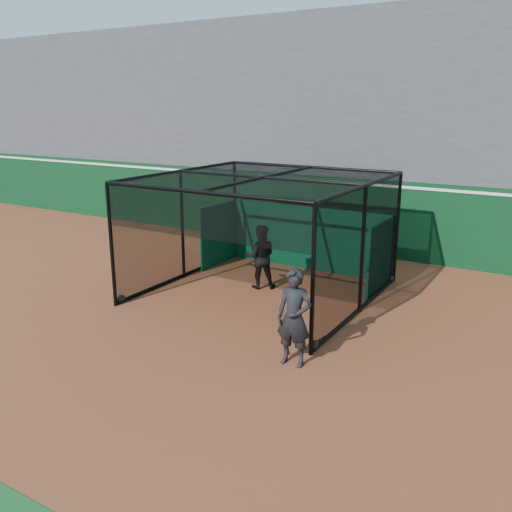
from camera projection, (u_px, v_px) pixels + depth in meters
The scene contains 6 objects.
ground at pixel (188, 337), 11.66m from camera, with size 120.00×120.00×0.00m, color brown.
outfield_wall at pixel (341, 213), 18.34m from camera, with size 50.00×0.50×2.50m.
grandstand at pixel (383, 114), 20.60m from camera, with size 50.00×7.85×8.95m.
batting_cage at pixel (264, 237), 14.00m from camera, with size 5.43×5.55×3.06m.
batter at pixel (260, 257), 14.58m from camera, with size 0.85×0.66×1.74m, color black.
on_deck_player at pixel (294, 318), 10.18m from camera, with size 0.72×0.50×1.91m.
Camera 1 is at (6.79, -8.48, 4.81)m, focal length 38.00 mm.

